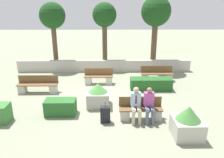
{
  "coord_description": "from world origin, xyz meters",
  "views": [
    {
      "loc": [
        0.33,
        -9.62,
        4.41
      ],
      "look_at": [
        0.48,
        0.5,
        0.9
      ],
      "focal_mm": 35.0,
      "sensor_mm": 36.0,
      "label": 1
    }
  ],
  "objects": [
    {
      "name": "hedge_block_near_left",
      "position": [
        2.58,
        1.34,
        0.32
      ],
      "size": [
        2.2,
        0.7,
        0.63
      ],
      "color": "#235623",
      "rests_on": "ground_plane"
    },
    {
      "name": "bench_front",
      "position": [
        1.59,
        -1.81,
        0.33
      ],
      "size": [
        1.72,
        0.49,
        0.88
      ],
      "color": "brown",
      "rests_on": "ground_plane"
    },
    {
      "name": "bench_right_side",
      "position": [
        3.2,
        2.77,
        0.34
      ],
      "size": [
        1.91,
        0.49,
        0.88
      ],
      "rotation": [
        0.0,
        0.0,
        0.02
      ],
      "color": "brown",
      "rests_on": "ground_plane"
    },
    {
      "name": "tree_center_left",
      "position": [
        0.03,
        6.15,
        3.52
      ],
      "size": [
        1.68,
        1.68,
        4.51
      ],
      "color": "brown",
      "rests_on": "ground_plane"
    },
    {
      "name": "bench_back",
      "position": [
        -3.37,
        1.02,
        0.35
      ],
      "size": [
        2.07,
        0.48,
        0.88
      ],
      "rotation": [
        0.0,
        0.0,
        0.14
      ],
      "color": "brown",
      "rests_on": "ground_plane"
    },
    {
      "name": "person_seated_man",
      "position": [
        1.37,
        -1.95,
        0.77
      ],
      "size": [
        0.38,
        0.64,
        1.37
      ],
      "color": "#B2A893",
      "rests_on": "ground_plane"
    },
    {
      "name": "ground_plane",
      "position": [
        0.0,
        0.0,
        0.0
      ],
      "size": [
        60.0,
        60.0,
        0.0
      ],
      "primitive_type": "plane",
      "color": "gray"
    },
    {
      "name": "tree_leftmost",
      "position": [
        -3.49,
        5.78,
        3.52
      ],
      "size": [
        1.76,
        1.76,
        4.52
      ],
      "color": "brown",
      "rests_on": "ground_plane"
    },
    {
      "name": "tree_center_right",
      "position": [
        3.45,
        5.41,
        3.78
      ],
      "size": [
        1.97,
        1.97,
        4.91
      ],
      "color": "brown",
      "rests_on": "ground_plane"
    },
    {
      "name": "planter_corner_left",
      "position": [
        3.03,
        -3.07,
        0.54
      ],
      "size": [
        0.98,
        0.98,
        1.15
      ],
      "color": "#B7B2A8",
      "rests_on": "ground_plane"
    },
    {
      "name": "person_seated_woman",
      "position": [
        1.89,
        -1.95,
        0.75
      ],
      "size": [
        0.38,
        0.64,
        1.36
      ],
      "color": "#515B70",
      "rests_on": "ground_plane"
    },
    {
      "name": "suitcase",
      "position": [
        0.18,
        -2.06,
        0.33
      ],
      "size": [
        0.38,
        0.24,
        0.86
      ],
      "color": "black",
      "rests_on": "ground_plane"
    },
    {
      "name": "bench_left_side",
      "position": [
        -0.27,
        2.31,
        0.33
      ],
      "size": [
        1.65,
        0.49,
        0.88
      ],
      "rotation": [
        0.0,
        0.0,
        0.05
      ],
      "color": "brown",
      "rests_on": "ground_plane"
    },
    {
      "name": "perimeter_wall",
      "position": [
        0.0,
        4.73,
        0.39
      ],
      "size": [
        11.71,
        0.3,
        0.78
      ],
      "color": "#B7B2A8",
      "rests_on": "ground_plane"
    },
    {
      "name": "planter_corner_right",
      "position": [
        -0.17,
        -0.57,
        0.5
      ],
      "size": [
        0.99,
        0.99,
        1.05
      ],
      "color": "#B7B2A8",
      "rests_on": "ground_plane"
    },
    {
      "name": "hedge_block_near_right",
      "position": [
        -1.7,
        -1.37,
        0.32
      ],
      "size": [
        1.27,
        0.65,
        0.64
      ],
      "color": "#286028",
      "rests_on": "ground_plane"
    }
  ]
}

